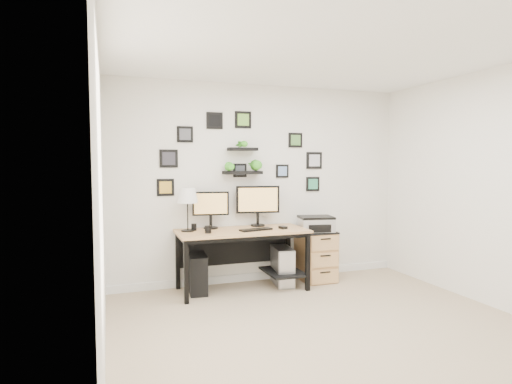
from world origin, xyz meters
name	(u,v)px	position (x,y,z in m)	size (l,w,h in m)	color
room	(262,276)	(0.00, 1.98, 0.05)	(4.00, 4.00, 4.00)	tan
desk	(244,239)	(-0.36, 1.67, 0.63)	(1.60, 0.70, 0.75)	tan
monitor_left	(211,207)	(-0.73, 1.86, 1.02)	(0.45, 0.21, 0.47)	black
monitor_right	(258,202)	(-0.11, 1.86, 1.06)	(0.56, 0.21, 0.53)	black
keyboard	(256,230)	(-0.25, 1.54, 0.76)	(0.41, 0.13, 0.02)	black
mouse	(283,227)	(0.12, 1.55, 0.77)	(0.07, 0.11, 0.03)	black
table_lamp	(187,197)	(-1.04, 1.75, 1.17)	(0.26, 0.26, 0.52)	black
mug	(208,229)	(-0.85, 1.54, 0.79)	(0.08, 0.08, 0.09)	black
pen_cup	(194,227)	(-0.96, 1.79, 0.79)	(0.06, 0.06, 0.08)	black
pc_tower_black	(197,273)	(-0.94, 1.72, 0.23)	(0.21, 0.46, 0.46)	black
pc_tower_grey	(283,266)	(0.17, 1.68, 0.24)	(0.29, 0.52, 0.48)	gray
file_cabinet	(316,255)	(0.67, 1.72, 0.34)	(0.43, 0.53, 0.67)	tan
printer	(316,224)	(0.65, 1.68, 0.77)	(0.49, 0.41, 0.20)	silver
wall_decor	(243,157)	(-0.28, 1.93, 1.65)	(2.26, 0.18, 1.07)	black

